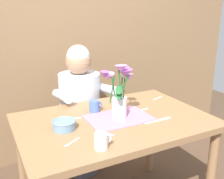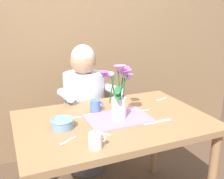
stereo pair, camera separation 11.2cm
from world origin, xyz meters
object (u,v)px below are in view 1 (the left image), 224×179
flower_vase (119,90)px  coffee_cup (95,106)px  seated_person (81,112)px  ceramic_bowl (64,124)px  dinner_knife (158,120)px  ceramic_mug (101,141)px

flower_vase → coffee_cup: flower_vase is taller
seated_person → coffee_cup: size_ratio=12.20×
ceramic_bowl → flower_vase: bearing=-0.5°
dinner_knife → ceramic_mug: ceramic_mug is taller
seated_person → ceramic_mug: seated_person is taller
ceramic_mug → dinner_knife: bearing=17.8°
ceramic_mug → coffee_cup: bearing=70.4°
dinner_knife → coffee_cup: (-0.29, 0.31, 0.04)m
seated_person → dinner_knife: size_ratio=5.97×
ceramic_bowl → dinner_knife: (0.56, -0.15, -0.03)m
flower_vase → coffee_cup: bearing=120.1°
ceramic_bowl → dinner_knife: ceramic_bowl is taller
flower_vase → ceramic_mug: bearing=-131.7°
dinner_knife → ceramic_mug: bearing=-162.4°
flower_vase → ceramic_bowl: bearing=179.5°
ceramic_bowl → dinner_knife: 0.58m
seated_person → flower_vase: seated_person is taller
seated_person → flower_vase: (0.03, -0.62, 0.37)m
flower_vase → ceramic_mug: (-0.26, -0.29, -0.15)m
seated_person → flower_vase: size_ratio=3.18×
seated_person → flower_vase: bearing=-82.6°
coffee_cup → ceramic_mug: 0.49m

